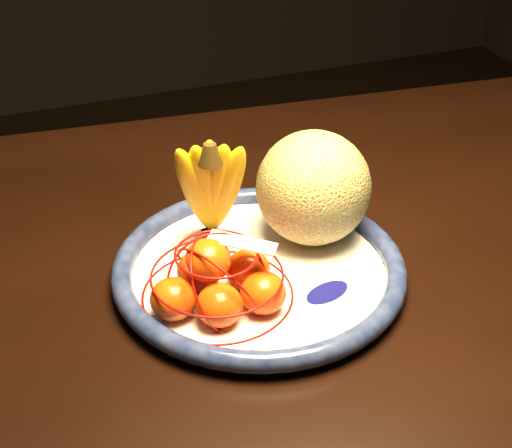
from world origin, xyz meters
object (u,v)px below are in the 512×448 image
object	(u,v)px
cantaloupe	(313,188)
banana_bunch	(211,184)
mandarin_bag	(218,283)
fruit_bowl	(259,270)
dining_table	(295,337)

from	to	relation	value
cantaloupe	banana_bunch	xyz separation A→B (m)	(-0.12, 0.03, 0.01)
mandarin_bag	cantaloupe	bearing A→B (deg)	30.21
fruit_bowl	cantaloupe	distance (m)	0.12
fruit_bowl	mandarin_bag	distance (m)	0.08
banana_bunch	mandarin_bag	world-z (taller)	banana_bunch
dining_table	mandarin_bag	distance (m)	0.16
fruit_bowl	mandarin_bag	size ratio (longest dim) A/B	1.58
dining_table	banana_bunch	world-z (taller)	banana_bunch
dining_table	mandarin_bag	size ratio (longest dim) A/B	7.77
mandarin_bag	banana_bunch	bearing A→B (deg)	75.45
cantaloupe	mandarin_bag	distance (m)	0.17
cantaloupe	banana_bunch	bearing A→B (deg)	166.45
fruit_bowl	banana_bunch	distance (m)	0.11
dining_table	fruit_bowl	bearing A→B (deg)	157.85
fruit_bowl	cantaloupe	xyz separation A→B (m)	(0.08, 0.04, 0.07)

